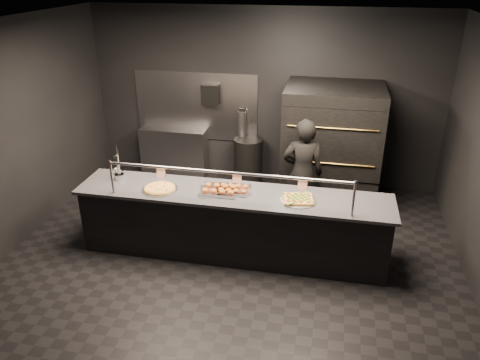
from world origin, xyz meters
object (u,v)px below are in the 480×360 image
(pizza_oven, at_px, (331,145))
(slider_tray_b, at_px, (233,189))
(towel_dispenser, at_px, (211,94))
(trash_bin, at_px, (248,162))
(beer_tap, at_px, (119,169))
(worker, at_px, (302,173))
(fire_extinguisher, at_px, (242,123))
(round_pizza, at_px, (160,189))
(prep_shelf, at_px, (174,152))
(square_pizza, at_px, (298,199))
(slider_tray_a, at_px, (220,190))
(service_counter, at_px, (233,224))

(pizza_oven, distance_m, slider_tray_b, 2.20)
(towel_dispenser, height_order, trash_bin, towel_dispenser)
(beer_tap, relative_size, worker, 0.31)
(fire_extinguisher, relative_size, round_pizza, 1.08)
(prep_shelf, height_order, square_pizza, square_pizza)
(pizza_oven, relative_size, worker, 1.16)
(round_pizza, distance_m, trash_bin, 2.49)
(fire_extinguisher, distance_m, beer_tap, 2.62)
(prep_shelf, relative_size, square_pizza, 2.64)
(slider_tray_b, bearing_deg, beer_tap, 178.55)
(slider_tray_a, distance_m, square_pizza, 1.02)
(round_pizza, relative_size, slider_tray_b, 0.93)
(service_counter, height_order, trash_bin, service_counter)
(prep_shelf, distance_m, trash_bin, 1.40)
(service_counter, bearing_deg, trash_bin, 95.15)
(slider_tray_a, bearing_deg, fire_extinguisher, 94.30)
(round_pizza, bearing_deg, trash_bin, 72.04)
(square_pizza, bearing_deg, fire_extinguisher, 116.15)
(square_pizza, bearing_deg, slider_tray_b, 173.14)
(towel_dispenser, bearing_deg, worker, -38.87)
(service_counter, xyz_separation_m, pizza_oven, (1.20, 1.90, 0.50))
(pizza_oven, distance_m, beer_tap, 3.33)
(pizza_oven, height_order, towel_dispenser, pizza_oven)
(beer_tap, height_order, slider_tray_a, beer_tap)
(pizza_oven, height_order, slider_tray_a, pizza_oven)
(prep_shelf, xyz_separation_m, slider_tray_b, (1.60, -2.26, 0.50))
(trash_bin, bearing_deg, prep_shelf, 175.91)
(service_counter, distance_m, beer_tap, 1.71)
(pizza_oven, bearing_deg, square_pizza, -100.20)
(towel_dispenser, relative_size, round_pizza, 0.75)
(service_counter, relative_size, square_pizza, 9.02)
(towel_dispenser, height_order, worker, towel_dispenser)
(round_pizza, bearing_deg, slider_tray_a, 6.64)
(service_counter, relative_size, round_pizza, 8.78)
(beer_tap, xyz_separation_m, trash_bin, (1.40, 2.12, -0.65))
(service_counter, bearing_deg, square_pizza, -2.97)
(beer_tap, relative_size, trash_bin, 0.61)
(fire_extinguisher, distance_m, slider_tray_b, 2.37)
(towel_dispenser, xyz_separation_m, slider_tray_a, (0.73, -2.39, -0.60))
(pizza_oven, xyz_separation_m, fire_extinguisher, (-1.55, 0.50, 0.09))
(slider_tray_a, relative_size, trash_bin, 0.67)
(slider_tray_b, bearing_deg, prep_shelf, 125.27)
(fire_extinguisher, height_order, trash_bin, fire_extinguisher)
(fire_extinguisher, xyz_separation_m, slider_tray_b, (0.35, -2.34, -0.11))
(square_pizza, relative_size, worker, 0.27)
(pizza_oven, xyz_separation_m, towel_dispenser, (-2.10, 0.49, 0.58))
(slider_tray_b, xyz_separation_m, square_pizza, (0.85, -0.10, -0.01))
(prep_shelf, relative_size, towel_dispenser, 3.43)
(trash_bin, bearing_deg, slider_tray_a, -89.21)
(service_counter, distance_m, square_pizza, 0.97)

